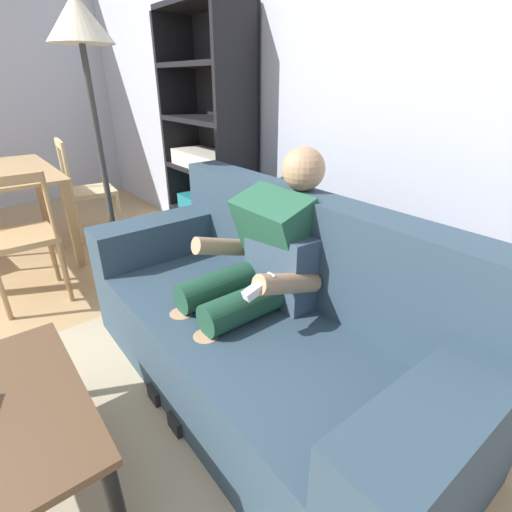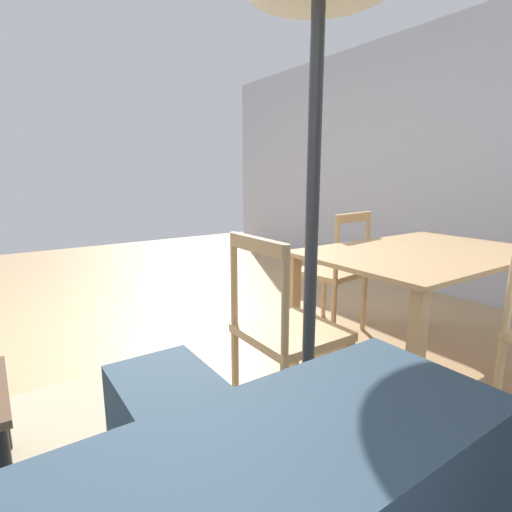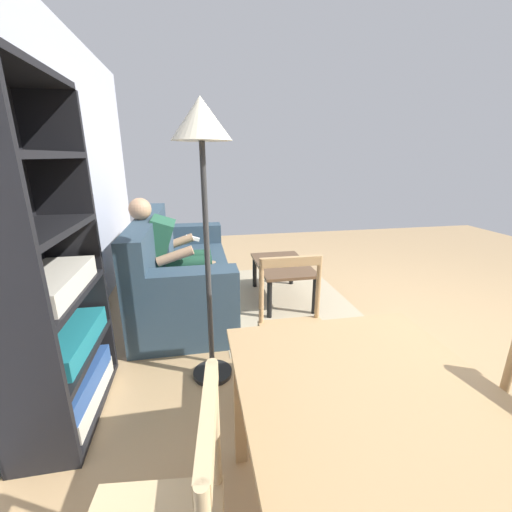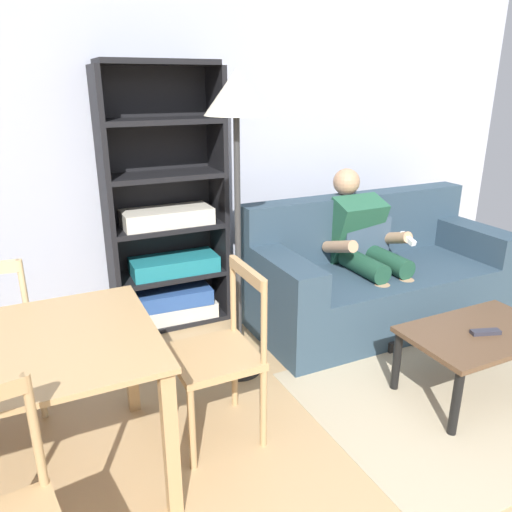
# 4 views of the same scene
# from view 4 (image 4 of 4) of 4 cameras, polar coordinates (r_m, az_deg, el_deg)

# --- Properties ---
(wall_back) EXTENTS (6.32, 0.12, 2.61)m
(wall_back) POSITION_cam_4_polar(r_m,az_deg,el_deg) (3.96, -7.18, 12.29)
(wall_back) COLOR #B2B7C6
(wall_back) RESTS_ON ground_plane
(couch) EXTENTS (2.03, 0.90, 0.95)m
(couch) POSITION_cam_4_polar(r_m,az_deg,el_deg) (4.01, 13.64, -2.28)
(couch) COLOR #2D4251
(couch) RESTS_ON ground_plane
(person_lounging) EXTENTS (0.59, 0.95, 1.15)m
(person_lounging) POSITION_cam_4_polar(r_m,az_deg,el_deg) (3.88, 12.29, 1.22)
(person_lounging) COLOR #23563D
(person_lounging) RESTS_ON ground_plane
(coffee_table) EXTENTS (0.88, 0.54, 0.42)m
(coffee_table) POSITION_cam_4_polar(r_m,az_deg,el_deg) (3.23, 24.35, -8.78)
(coffee_table) COLOR brown
(coffee_table) RESTS_ON ground_plane
(tv_remote) EXTENTS (0.18, 0.10, 0.02)m
(tv_remote) POSITION_cam_4_polar(r_m,az_deg,el_deg) (3.17, 24.94, -7.95)
(tv_remote) COLOR #2D2D38
(tv_remote) RESTS_ON coffee_table
(bookshelf) EXTENTS (0.87, 0.36, 1.93)m
(bookshelf) POSITION_cam_4_polar(r_m,az_deg,el_deg) (3.76, -10.26, 3.00)
(bookshelf) COLOR black
(bookshelf) RESTS_ON ground_plane
(dining_chair_facing_couch) EXTENTS (0.42, 0.42, 0.93)m
(dining_chair_facing_couch) POSITION_cam_4_polar(r_m,az_deg,el_deg) (2.58, -4.26, -11.37)
(dining_chair_facing_couch) COLOR tan
(dining_chair_facing_couch) RESTS_ON ground_plane
(area_rug) EXTENTS (2.02, 1.43, 0.01)m
(area_rug) POSITION_cam_4_polar(r_m,az_deg,el_deg) (3.40, 23.50, -14.08)
(area_rug) COLOR tan
(area_rug) RESTS_ON ground_plane
(floor_lamp) EXTENTS (0.36, 0.36, 1.85)m
(floor_lamp) POSITION_cam_4_polar(r_m,az_deg,el_deg) (2.83, -2.27, 14.90)
(floor_lamp) COLOR black
(floor_lamp) RESTS_ON ground_plane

